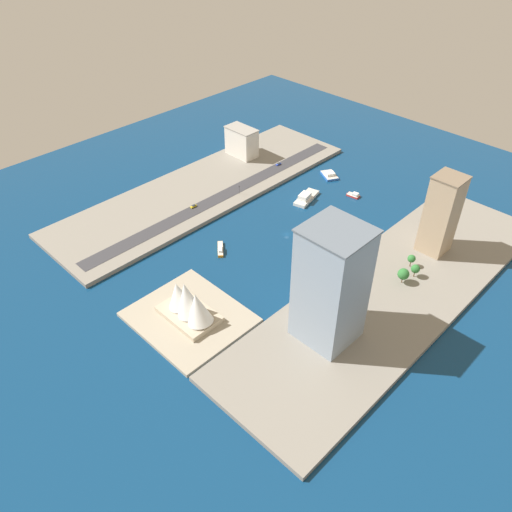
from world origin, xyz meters
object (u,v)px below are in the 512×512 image
tugboat_red (354,195)px  opera_landmark (189,303)px  ferry_white_commuter (306,197)px  tower_tall_glass (331,286)px  water_taxi_orange (220,249)px  hotel_broad_white (242,142)px  catamaran_blue (330,175)px  apartment_midrise_tan (441,215)px  ferry_yellow_fast (332,236)px  taxi_yellow_cab (193,206)px  traffic_light_waterfront (239,189)px  hatchback_blue (278,164)px

tugboat_red → opera_landmark: (-12.19, 163.45, 10.61)m
ferry_white_commuter → tugboat_red: bearing=-127.7°
tower_tall_glass → tugboat_red: bearing=-60.0°
water_taxi_orange → hotel_broad_white: (79.85, -96.30, 13.25)m
catamaran_blue → apartment_midrise_tan: size_ratio=0.35×
ferry_yellow_fast → opera_landmark: 110.56m
water_taxi_orange → tugboat_red: (-21.18, -111.48, -0.01)m
catamaran_blue → taxi_yellow_cab: (37.33, 104.88, 2.43)m
apartment_midrise_tan → opera_landmark: apartment_midrise_tan is taller
ferry_white_commuter → hotel_broad_white: 81.32m
water_taxi_orange → ferry_yellow_fast: ferry_yellow_fast is taller
taxi_yellow_cab → traffic_light_waterfront: (-9.69, -34.85, 3.38)m
hatchback_blue → opera_landmark: (-80.13, 156.43, 8.06)m
tower_tall_glass → traffic_light_waterfront: size_ratio=9.91×
apartment_midrise_tan → tower_tall_glass: size_ratio=0.79×
ferry_yellow_fast → hatchback_blue: size_ratio=4.87×
water_taxi_orange → tugboat_red: bearing=-100.8°
tugboat_red → apartment_midrise_tan: (-73.96, 20.45, 27.08)m
hotel_broad_white → tugboat_red: bearing=-171.5°
hotel_broad_white → taxi_yellow_cab: (-32.88, 78.72, -10.65)m
hotel_broad_white → apartment_midrise_tan: 175.61m
water_taxi_orange → tower_tall_glass: bearing=173.0°
hatchback_blue → water_taxi_orange: bearing=114.1°
opera_landmark → tugboat_red: bearing=-85.7°
hatchback_blue → ferry_white_commuter: bearing=155.6°
ferry_yellow_fast → taxi_yellow_cab: (89.53, 40.29, 0.65)m
catamaran_blue → taxi_yellow_cab: bearing=70.4°
apartment_midrise_tan → opera_landmark: size_ratio=1.55×
catamaran_blue → tower_tall_glass: size_ratio=0.28×
ferry_yellow_fast → traffic_light_waterfront: traffic_light_waterfront is taller
water_taxi_orange → ferry_white_commuter: ferry_white_commuter is taller
hotel_broad_white → opera_landmark: size_ratio=0.79×
ferry_yellow_fast → tugboat_red: bearing=-68.3°
traffic_light_waterfront → opera_landmark: bearing=124.1°
ferry_white_commuter → tugboat_red: size_ratio=2.58×
water_taxi_orange → hatchback_blue: size_ratio=3.00×
ferry_white_commuter → tugboat_red: (-21.68, -28.03, -0.94)m
ferry_yellow_fast → apartment_midrise_tan: (-52.58, -33.17, 25.11)m
traffic_light_waterfront → tower_tall_glass: bearing=153.8°
water_taxi_orange → tower_tall_glass: (-92.21, 11.36, 33.90)m
ferry_white_commuter → traffic_light_waterfront: traffic_light_waterfront is taller
tugboat_red → opera_landmark: 164.25m
apartment_midrise_tan → taxi_yellow_cab: bearing=27.3°
traffic_light_waterfront → ferry_yellow_fast: bearing=-176.1°
catamaran_blue → opera_landmark: size_ratio=0.55×
water_taxi_orange → catamaran_blue: (9.64, -122.45, 0.18)m
ferry_white_commuter → traffic_light_waterfront: 48.39m
tugboat_red → taxi_yellow_cab: size_ratio=2.18×
hotel_broad_white → taxi_yellow_cab: 85.97m
hotel_broad_white → tower_tall_glass: 204.01m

